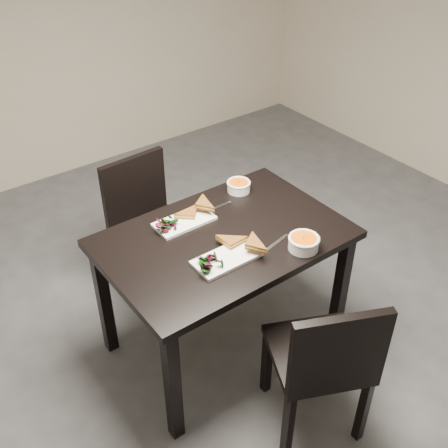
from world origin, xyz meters
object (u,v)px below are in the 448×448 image
(table, at_px, (224,251))
(chair_near, at_px, (325,359))
(plate_far, at_px, (184,221))
(soup_bowl_far, at_px, (239,186))
(plate_near, at_px, (227,258))
(soup_bowl_near, at_px, (304,242))
(chair_far, at_px, (147,218))

(table, xyz_separation_m, chair_near, (0.03, -0.71, -0.17))
(plate_far, bearing_deg, soup_bowl_far, 10.60)
(plate_near, height_order, plate_far, same)
(plate_far, bearing_deg, table, -64.92)
(plate_near, bearing_deg, plate_far, 89.22)
(plate_near, bearing_deg, chair_near, -76.77)
(table, height_order, chair_near, chair_near)
(table, distance_m, soup_bowl_far, 0.44)
(chair_near, relative_size, soup_bowl_near, 5.61)
(chair_near, height_order, soup_bowl_far, chair_near)
(chair_near, height_order, plate_far, chair_near)
(table, bearing_deg, plate_near, -122.92)
(chair_far, xyz_separation_m, soup_bowl_far, (0.37, -0.42, 0.30))
(plate_far, bearing_deg, chair_far, 85.38)
(chair_near, distance_m, chair_far, 1.42)
(chair_near, distance_m, plate_near, 0.63)
(chair_near, height_order, plate_near, chair_near)
(chair_far, height_order, soup_bowl_near, chair_far)
(chair_near, distance_m, plate_far, 0.97)
(soup_bowl_near, bearing_deg, chair_far, 106.46)
(soup_bowl_far, bearing_deg, soup_bowl_near, -96.89)
(soup_bowl_near, distance_m, plate_far, 0.62)
(chair_near, xyz_separation_m, soup_bowl_near, (0.22, 0.40, 0.30))
(plate_near, relative_size, soup_bowl_far, 2.40)
(chair_near, bearing_deg, plate_far, 122.51)
(soup_bowl_near, bearing_deg, soup_bowl_far, 83.11)
(table, relative_size, soup_bowl_near, 7.92)
(soup_bowl_near, relative_size, soup_bowl_far, 1.14)
(chair_far, distance_m, plate_far, 0.57)
(plate_far, bearing_deg, chair_near, -82.28)
(chair_near, bearing_deg, soup_bowl_near, 86.39)
(chair_near, distance_m, soup_bowl_far, 1.08)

